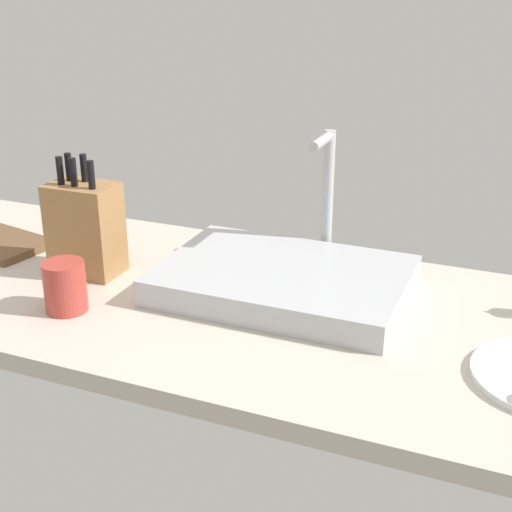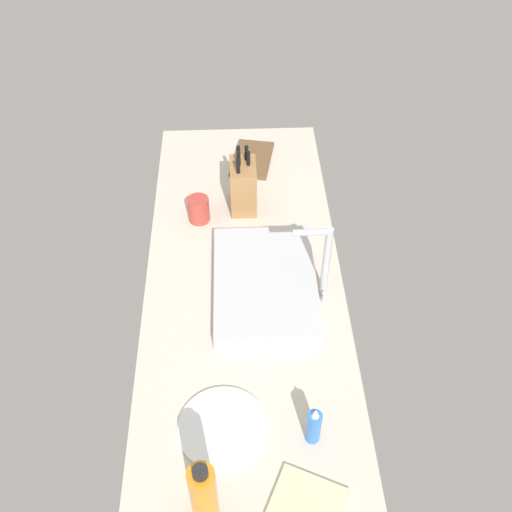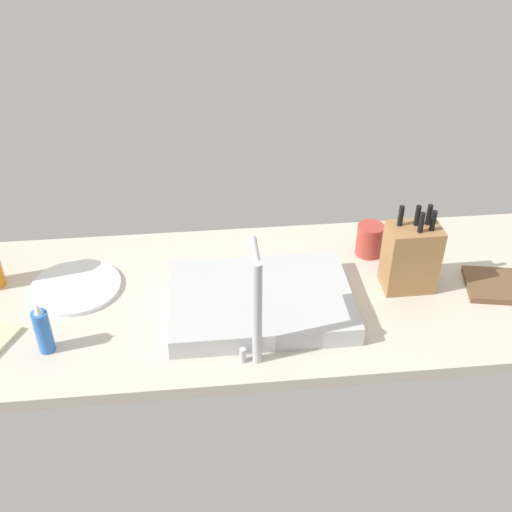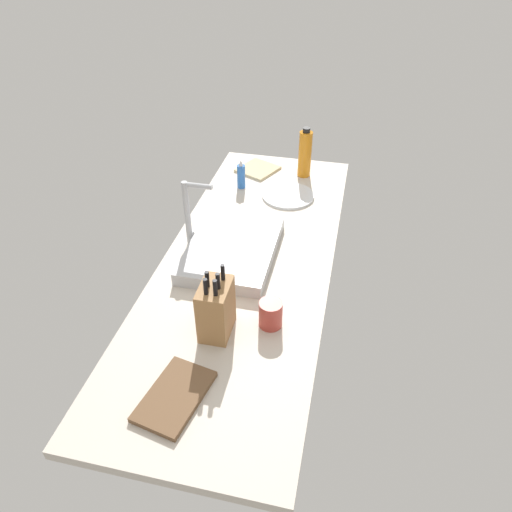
{
  "view_description": "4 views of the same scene",
  "coord_description": "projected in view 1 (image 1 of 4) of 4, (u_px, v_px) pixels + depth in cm",
  "views": [
    {
      "loc": [
        45.01,
        -113.66,
        64.45
      ],
      "look_at": [
        -2.65,
        1.99,
        12.69
      ],
      "focal_mm": 49.85,
      "sensor_mm": 36.0,
      "label": 1
    },
    {
      "loc": [
        130.69,
        -1.65,
        153.22
      ],
      "look_at": [
        -4.75,
        4.11,
        12.97
      ],
      "focal_mm": 41.51,
      "sensor_mm": 36.0,
      "label": 2
    },
    {
      "loc": [
        15.6,
        135.18,
        112.6
      ],
      "look_at": [
        1.2,
        -4.6,
        12.89
      ],
      "focal_mm": 44.14,
      "sensor_mm": 36.0,
      "label": 3
    },
    {
      "loc": [
        -146.33,
        -36.29,
        119.98
      ],
      "look_at": [
        -5.41,
        -4.38,
        9.36
      ],
      "focal_mm": 33.43,
      "sensor_mm": 36.0,
      "label": 4
    }
  ],
  "objects": [
    {
      "name": "sink_basin",
      "position": [
        283.0,
        280.0,
        1.41
      ],
      "size": [
        48.12,
        33.62,
        5.41
      ],
      "primitive_type": "cube",
      "color": "#B7BABF",
      "rests_on": "countertop_slab"
    },
    {
      "name": "coffee_mug",
      "position": [
        65.0,
        287.0,
        1.33
      ],
      "size": [
        7.94,
        7.94,
        9.74
      ],
      "primitive_type": "cylinder",
      "color": "#B23D33",
      "rests_on": "countertop_slab"
    },
    {
      "name": "faucet",
      "position": [
        327.0,
        190.0,
        1.49
      ],
      "size": [
        5.5,
        12.26,
        29.09
      ],
      "color": "#B7BABF",
      "rests_on": "countertop_slab"
    },
    {
      "name": "knife_block",
      "position": [
        85.0,
        228.0,
        1.48
      ],
      "size": [
        14.11,
        9.65,
        25.11
      ],
      "rotation": [
        0.0,
        0.0,
        0.01
      ],
      "color": "#9E7042",
      "rests_on": "countertop_slab"
    },
    {
      "name": "countertop_slab",
      "position": [
        265.0,
        314.0,
        1.37
      ],
      "size": [
        185.45,
        66.56,
        3.5
      ],
      "primitive_type": "cube",
      "color": "beige",
      "rests_on": "ground"
    }
  ]
}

